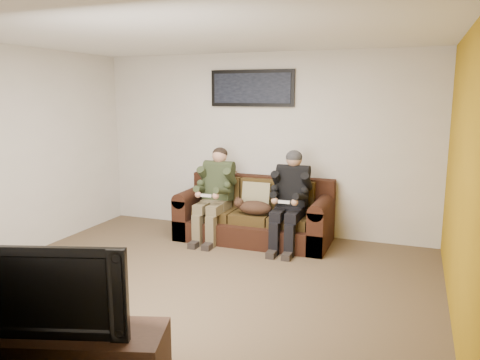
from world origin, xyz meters
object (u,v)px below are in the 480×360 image
at_px(person_right, 290,194).
at_px(television, 52,287).
at_px(person_left, 215,189).
at_px(cat, 254,207).
at_px(sofa, 256,216).
at_px(framed_poster, 252,88).

relative_size(person_right, television, 1.20).
relative_size(person_left, person_right, 0.99).
bearing_deg(cat, television, -93.10).
bearing_deg(sofa, person_right, -17.95).
distance_m(sofa, person_right, 0.69).
relative_size(cat, television, 0.61).
bearing_deg(person_right, sofa, 162.05).
distance_m(sofa, cat, 0.34).
xyz_separation_m(sofa, person_left, (-0.54, -0.18, 0.39)).
height_order(sofa, cat, sofa).
relative_size(sofa, person_left, 1.64).
bearing_deg(framed_poster, person_right, -37.43).
distance_m(cat, television, 3.52).
bearing_deg(framed_poster, television, -89.04).
relative_size(person_left, cat, 1.94).
bearing_deg(person_left, television, -83.51).
bearing_deg(television, person_left, 79.08).
bearing_deg(person_right, television, -100.53).
xyz_separation_m(person_left, cat, (0.60, -0.09, -0.19)).
height_order(person_right, television, person_right).
bearing_deg(cat, framed_poster, 111.60).
bearing_deg(person_right, framed_poster, 142.57).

